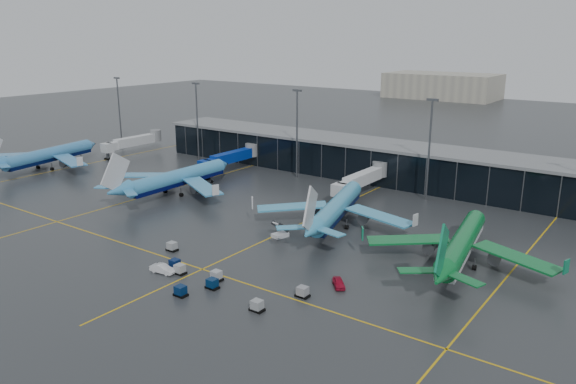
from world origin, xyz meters
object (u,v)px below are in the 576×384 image
Objects in this scene: airliner_klm_west at (48,147)px; service_van_white at (163,269)px; airliner_arkefly at (178,168)px; service_van_red at (339,283)px; airliner_aer_lingus at (463,231)px; mobile_airstair at (280,233)px; airliner_klm_near at (337,197)px; baggage_carts at (210,278)px.

service_van_white is (89.68, -34.25, -6.00)m from airliner_klm_west.
service_van_red is at bearing -21.78° from airliner_arkefly.
service_van_red is at bearing -72.42° from service_van_white.
airliner_aer_lingus is 54.02m from service_van_white.
mobile_airstair is at bearing -20.15° from service_van_white.
mobile_airstair is at bearing -15.19° from airliner_klm_west.
service_van_red is at bearing -74.01° from airliner_klm_near.
mobile_airstair is at bearing 107.28° from service_van_red.
airliner_klm_near is 42.06m from service_van_white.
airliner_klm_west is 1.05× the size of airliner_klm_near.
service_van_red is (-12.88, -21.63, -5.57)m from airliner_aer_lingus.
airliner_aer_lingus reaches higher than baggage_carts.
airliner_arkefly is 76.72m from airliner_aer_lingus.
baggage_carts reaches higher than service_van_white.
airliner_arkefly is 68.60m from service_van_red.
service_van_white reaches higher than service_van_red.
airliner_aer_lingus is (76.66, -2.91, -0.41)m from airliner_arkefly.
service_van_red is 30.95m from service_van_white.
airliner_aer_lingus reaches higher than mobile_airstair.
baggage_carts is 21.76m from service_van_red.
airliner_aer_lingus is 36.40m from mobile_airstair.
airliner_klm_near is at bearing 80.42° from service_van_red.
airliner_klm_near is at bearing 161.03° from airliner_aer_lingus.
service_van_white is at bearing -148.47° from airliner_aer_lingus.
airliner_arkefly is 52.45m from service_van_white.
airliner_klm_near is (47.04, 2.29, -0.22)m from airliner_arkefly.
airliner_arkefly is 1.28× the size of baggage_carts.
baggage_carts is 24.76m from mobile_airstair.
airliner_arkefly reaches higher than airliner_aer_lingus.
mobile_airstair is (-35.02, -8.23, -5.51)m from airliner_aer_lingus.
service_van_red is (22.14, -13.40, -0.06)m from mobile_airstair.
airliner_aer_lingus is (130.51, 0.69, -0.50)m from airliner_klm_west.
airliner_klm_west is 10.57× the size of service_van_red.
airliner_klm_west reaches higher than airliner_klm_near.
service_van_white is at bearing -166.67° from baggage_carts.
baggage_carts is at bearing -142.99° from airliner_aer_lingus.
airliner_aer_lingus is 9.79× the size of service_van_red.
mobile_airstair is (-5.40, -13.43, -5.70)m from airliner_klm_near.
airliner_klm_near is 32.14m from service_van_red.
service_van_white is at bearing -31.58° from airliner_klm_west.
airliner_arkefly is at bearing 117.42° from service_van_red.
airliner_klm_west is at bearing 61.21° from service_van_white.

